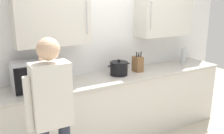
{
  "coord_description": "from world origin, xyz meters",
  "views": [
    {
      "loc": [
        -1.71,
        -2.05,
        1.94
      ],
      "look_at": [
        -0.15,
        0.67,
        1.09
      ],
      "focal_mm": 39.13,
      "sensor_mm": 36.0,
      "label": 1
    }
  ],
  "objects_px": {
    "microwave_oven": "(32,76)",
    "thermos_flask": "(184,56)",
    "stock_pot": "(119,68)",
    "person_figure": "(52,110)",
    "knife_block": "(138,64)"
  },
  "relations": [
    {
      "from": "knife_block",
      "to": "person_figure",
      "type": "bearing_deg",
      "value": -152.96
    },
    {
      "from": "thermos_flask",
      "to": "person_figure",
      "type": "distance_m",
      "value": 2.57
    },
    {
      "from": "microwave_oven",
      "to": "thermos_flask",
      "type": "height_order",
      "value": "microwave_oven"
    },
    {
      "from": "knife_block",
      "to": "person_figure",
      "type": "xyz_separation_m",
      "value": [
        -1.5,
        -0.77,
        -0.07
      ]
    },
    {
      "from": "microwave_oven",
      "to": "stock_pot",
      "type": "xyz_separation_m",
      "value": [
        1.17,
        -0.01,
        -0.07
      ]
    },
    {
      "from": "microwave_oven",
      "to": "thermos_flask",
      "type": "distance_m",
      "value": 2.45
    },
    {
      "from": "microwave_oven",
      "to": "person_figure",
      "type": "height_order",
      "value": "person_figure"
    },
    {
      "from": "stock_pot",
      "to": "knife_block",
      "type": "bearing_deg",
      "value": 2.45
    },
    {
      "from": "microwave_oven",
      "to": "knife_block",
      "type": "height_order",
      "value": "microwave_oven"
    },
    {
      "from": "stock_pot",
      "to": "thermos_flask",
      "type": "height_order",
      "value": "thermos_flask"
    },
    {
      "from": "microwave_oven",
      "to": "stock_pot",
      "type": "relative_size",
      "value": 1.4
    },
    {
      "from": "thermos_flask",
      "to": "person_figure",
      "type": "relative_size",
      "value": 0.15
    },
    {
      "from": "microwave_oven",
      "to": "thermos_flask",
      "type": "bearing_deg",
      "value": 0.48
    },
    {
      "from": "person_figure",
      "to": "knife_block",
      "type": "bearing_deg",
      "value": 27.04
    },
    {
      "from": "stock_pot",
      "to": "person_figure",
      "type": "xyz_separation_m",
      "value": [
        -1.18,
        -0.75,
        -0.05
      ]
    }
  ]
}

